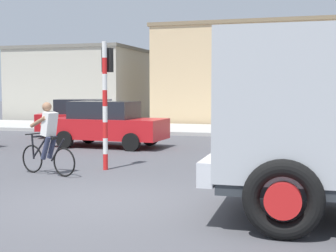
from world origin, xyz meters
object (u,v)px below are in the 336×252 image
at_px(cyclist, 48,138).
at_px(car_red_near, 107,124).
at_px(car_far_side, 86,118).
at_px(traffic_light_pole, 106,87).

bearing_deg(cyclist, car_red_near, 99.57).
bearing_deg(car_far_side, traffic_light_pole, -60.34).
bearing_deg(cyclist, car_far_side, 110.57).
xyz_separation_m(traffic_light_pole, car_far_side, (-4.18, 7.35, -1.25)).
bearing_deg(car_red_near, cyclist, -80.43).
height_order(car_red_near, car_far_side, same).
height_order(cyclist, traffic_light_pole, traffic_light_pole).
xyz_separation_m(cyclist, car_red_near, (-0.94, 5.56, -0.05)).
height_order(cyclist, car_far_side, cyclist).
bearing_deg(cyclist, traffic_light_pole, 48.27).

